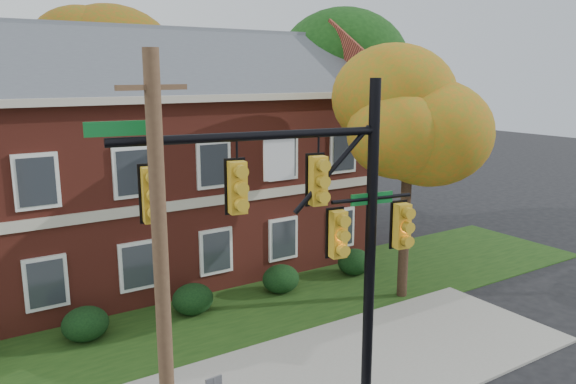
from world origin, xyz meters
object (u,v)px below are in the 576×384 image
hedge_left (85,324)px  hedge_right (281,279)px  apartment_building (135,150)px  traffic_signal (315,220)px  hedge_far_right (354,262)px  tree_near_right (417,112)px  utility_pole (162,283)px  hedge_center (193,299)px  tree_right_rear (347,70)px  tree_far_rear (108,56)px

hedge_left → hedge_right: 7.00m
apartment_building → traffic_signal: (-0.12, -12.40, -0.11)m
hedge_right → hedge_far_right: 3.50m
tree_near_right → traffic_signal: bearing=-149.6°
hedge_left → hedge_far_right: 10.50m
tree_near_right → utility_pole: (-10.87, -4.51, -2.43)m
tree_near_right → traffic_signal: (-7.35, -4.31, -1.79)m
utility_pole → hedge_center: bearing=54.2°
hedge_right → apartment_building: bearing=123.7°
hedge_right → tree_right_rear: size_ratio=0.13×
hedge_left → traffic_signal: 9.02m
hedge_center → hedge_right: (3.50, 0.00, 0.00)m
hedge_right → tree_far_rear: (-2.16, 13.09, 8.32)m
hedge_left → tree_near_right: tree_near_right is taller
apartment_building → tree_near_right: 10.97m
tree_right_rear → tree_far_rear: tree_far_rear is taller
tree_far_rear → utility_pole: 21.54m
traffic_signal → tree_near_right: bearing=39.4°
hedge_right → tree_near_right: tree_near_right is taller
apartment_building → hedge_far_right: bearing=-36.9°
hedge_right → utility_pole: bearing=-134.2°
tree_near_right → tree_far_rear: 17.12m
tree_far_rear → traffic_signal: tree_far_rear is taller
hedge_far_right → tree_near_right: tree_near_right is taller
apartment_building → hedge_far_right: (7.00, -5.25, -4.46)m
apartment_building → hedge_center: bearing=-90.0°
hedge_far_right → hedge_left: bearing=180.0°
hedge_left → traffic_signal: bearing=-64.7°
traffic_signal → hedge_center: bearing=98.0°
hedge_left → apartment_building: bearing=56.3°
hedge_far_right → apartment_building: bearing=143.1°
hedge_left → hedge_center: (3.50, 0.00, 0.00)m
hedge_far_right → tree_far_rear: size_ratio=0.12×
hedge_right → traffic_signal: traffic_signal is taller
apartment_building → traffic_signal: bearing=-90.6°
hedge_right → tree_near_right: 7.72m
utility_pole → tree_right_rear: bearing=32.5°
tree_far_rear → hedge_left: bearing=-110.3°
hedge_left → tree_right_rear: 17.74m
tree_right_rear → hedge_left: bearing=-157.6°
tree_right_rear → tree_near_right: bearing=-114.6°
hedge_left → traffic_signal: (3.38, -7.14, 4.35)m
traffic_signal → utility_pole: (-3.52, -0.20, -0.63)m
tree_right_rear → utility_pole: size_ratio=1.27×
hedge_left → tree_near_right: size_ratio=0.16×
hedge_left → hedge_far_right: bearing=0.0°
hedge_far_right → tree_far_rear: 16.51m
tree_far_rear → hedge_right: bearing=-80.6°
tree_far_rear → utility_pole: size_ratio=1.38×
hedge_left → hedge_center: bearing=0.0°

